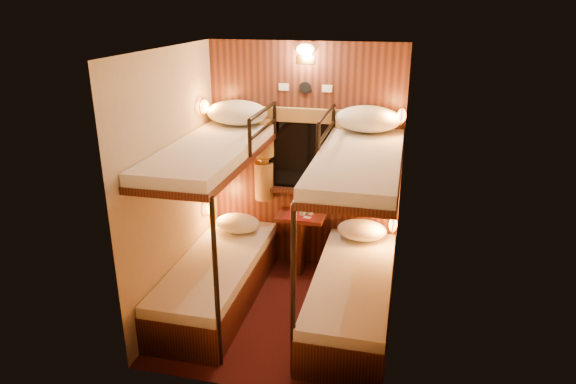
% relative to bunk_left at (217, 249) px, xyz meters
% --- Properties ---
extents(floor, '(2.10, 2.10, 0.00)m').
position_rel_bunk_left_xyz_m(floor, '(0.65, -0.07, -0.56)').
color(floor, black).
rests_on(floor, ground).
extents(ceiling, '(2.10, 2.10, 0.00)m').
position_rel_bunk_left_xyz_m(ceiling, '(0.65, -0.07, 1.84)').
color(ceiling, silver).
rests_on(ceiling, wall_back).
extents(wall_back, '(2.40, 0.00, 2.40)m').
position_rel_bunk_left_xyz_m(wall_back, '(0.65, 0.98, 0.64)').
color(wall_back, '#C6B293').
rests_on(wall_back, floor).
extents(wall_front, '(2.40, 0.00, 2.40)m').
position_rel_bunk_left_xyz_m(wall_front, '(0.65, -1.12, 0.64)').
color(wall_front, '#C6B293').
rests_on(wall_front, floor).
extents(wall_left, '(0.00, 2.40, 2.40)m').
position_rel_bunk_left_xyz_m(wall_left, '(-0.35, -0.07, 0.64)').
color(wall_left, '#C6B293').
rests_on(wall_left, floor).
extents(wall_right, '(0.00, 2.40, 2.40)m').
position_rel_bunk_left_xyz_m(wall_right, '(1.65, -0.07, 0.64)').
color(wall_right, '#C6B293').
rests_on(wall_right, floor).
extents(back_panel, '(2.00, 0.03, 2.40)m').
position_rel_bunk_left_xyz_m(back_panel, '(0.65, 0.97, 0.64)').
color(back_panel, black).
rests_on(back_panel, floor).
extents(bunk_left, '(0.72, 1.90, 1.82)m').
position_rel_bunk_left_xyz_m(bunk_left, '(0.00, 0.00, 0.00)').
color(bunk_left, black).
rests_on(bunk_left, floor).
extents(bunk_right, '(0.72, 1.90, 1.82)m').
position_rel_bunk_left_xyz_m(bunk_right, '(1.30, 0.00, 0.00)').
color(bunk_right, black).
rests_on(bunk_right, floor).
extents(window, '(1.00, 0.12, 0.79)m').
position_rel_bunk_left_xyz_m(window, '(0.65, 0.94, 0.62)').
color(window, black).
rests_on(window, back_panel).
extents(curtains, '(1.10, 0.22, 1.00)m').
position_rel_bunk_left_xyz_m(curtains, '(0.65, 0.90, 0.71)').
color(curtains, olive).
rests_on(curtains, back_panel).
extents(back_fixtures, '(0.54, 0.09, 0.48)m').
position_rel_bunk_left_xyz_m(back_fixtures, '(0.65, 0.93, 1.69)').
color(back_fixtures, black).
rests_on(back_fixtures, back_panel).
extents(reading_lamps, '(2.00, 0.20, 1.25)m').
position_rel_bunk_left_xyz_m(reading_lamps, '(0.65, 0.63, 0.68)').
color(reading_lamps, orange).
rests_on(reading_lamps, wall_left).
extents(table, '(0.50, 0.34, 0.66)m').
position_rel_bunk_left_xyz_m(table, '(0.65, 0.78, -0.14)').
color(table, '#531813').
rests_on(table, floor).
extents(bottle_left, '(0.07, 0.07, 0.24)m').
position_rel_bunk_left_xyz_m(bottle_left, '(0.67, 0.78, 0.20)').
color(bottle_left, '#99BFE5').
rests_on(bottle_left, table).
extents(bottle_right, '(0.07, 0.07, 0.25)m').
position_rel_bunk_left_xyz_m(bottle_right, '(0.74, 0.80, 0.20)').
color(bottle_right, '#99BFE5').
rests_on(bottle_right, table).
extents(sachet_a, '(0.09, 0.07, 0.01)m').
position_rel_bunk_left_xyz_m(sachet_a, '(0.73, 0.71, 0.09)').
color(sachet_a, silver).
rests_on(sachet_a, table).
extents(sachet_b, '(0.09, 0.07, 0.01)m').
position_rel_bunk_left_xyz_m(sachet_b, '(0.67, 0.86, 0.09)').
color(sachet_b, silver).
rests_on(sachet_b, table).
extents(pillow_lower_left, '(0.48, 0.34, 0.19)m').
position_rel_bunk_left_xyz_m(pillow_lower_left, '(-0.00, 0.63, -0.01)').
color(pillow_lower_left, white).
rests_on(pillow_lower_left, bunk_left).
extents(pillow_lower_right, '(0.51, 0.36, 0.20)m').
position_rel_bunk_left_xyz_m(pillow_lower_right, '(1.30, 0.75, -0.00)').
color(pillow_lower_right, white).
rests_on(pillow_lower_right, bunk_right).
extents(pillow_upper_left, '(0.62, 0.45, 0.25)m').
position_rel_bunk_left_xyz_m(pillow_upper_left, '(-0.00, 0.74, 1.15)').
color(pillow_upper_left, white).
rests_on(pillow_upper_left, bunk_left).
extents(pillow_upper_right, '(0.63, 0.45, 0.25)m').
position_rel_bunk_left_xyz_m(pillow_upper_right, '(1.30, 0.74, 1.15)').
color(pillow_upper_right, white).
rests_on(pillow_upper_right, bunk_right).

